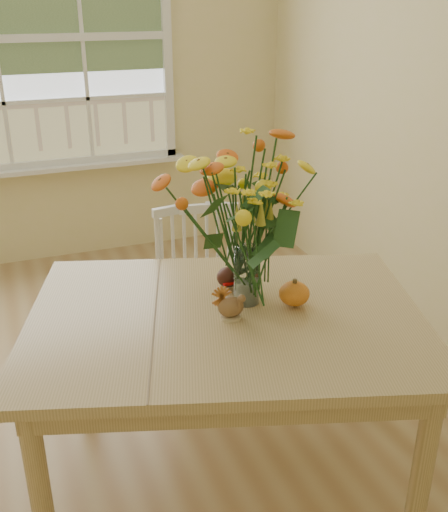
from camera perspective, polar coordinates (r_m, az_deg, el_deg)
name	(u,v)px	position (r m, az deg, el deg)	size (l,w,h in m)	color
floor	(69,465)	(2.74, -14.56, -18.71)	(4.00, 4.50, 0.01)	#A37D4F
dining_table	(226,336)	(2.21, 0.19, -7.63)	(1.65, 1.39, 0.76)	tan
windsor_chair	(200,289)	(2.92, -2.31, -3.17)	(0.46, 0.44, 0.88)	white
flower_vase	(248,219)	(2.11, 2.27, 3.50)	(0.46, 0.46, 0.54)	white
pumpkin	(294,295)	(2.21, 6.70, -3.69)	(0.11, 0.11, 0.09)	orange
turkey_figurine	(231,307)	(2.11, 0.65, -4.87)	(0.10, 0.08, 0.12)	#CCB78C
dark_gourd	(228,278)	(2.33, 0.38, -2.13)	(0.13, 0.11, 0.08)	#38160F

